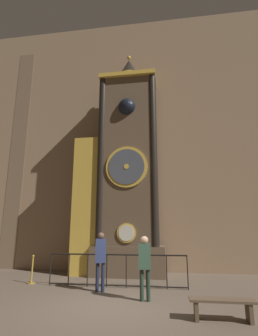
{
  "coord_description": "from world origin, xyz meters",
  "views": [
    {
      "loc": [
        1.58,
        -7.09,
        1.89
      ],
      "look_at": [
        -0.18,
        4.68,
        4.72
      ],
      "focal_mm": 28.0,
      "sensor_mm": 36.0,
      "label": 1
    }
  ],
  "objects_px": {
    "visitor_near": "(101,255)",
    "visitor_far": "(145,261)",
    "visitor_bench": "(222,305)",
    "stanchion_post": "(32,274)",
    "clock_tower": "(122,173)"
  },
  "relations": [
    {
      "from": "stanchion_post",
      "to": "visitor_bench",
      "type": "xyz_separation_m",
      "value": [
        6.1,
        -3.18,
        -0.0
      ]
    },
    {
      "from": "visitor_near",
      "to": "visitor_bench",
      "type": "bearing_deg",
      "value": -47.29
    },
    {
      "from": "visitor_far",
      "to": "visitor_bench",
      "type": "distance_m",
      "value": 2.35
    },
    {
      "from": "clock_tower",
      "to": "visitor_near",
      "type": "distance_m",
      "value": 4.57
    },
    {
      "from": "visitor_near",
      "to": "visitor_far",
      "type": "xyz_separation_m",
      "value": [
        1.51,
        -0.89,
        -0.06
      ]
    },
    {
      "from": "clock_tower",
      "to": "visitor_bench",
      "type": "height_order",
      "value": "clock_tower"
    },
    {
      "from": "visitor_far",
      "to": "visitor_bench",
      "type": "height_order",
      "value": "visitor_far"
    },
    {
      "from": "visitor_near",
      "to": "stanchion_post",
      "type": "distance_m",
      "value": 3.06
    },
    {
      "from": "visitor_far",
      "to": "stanchion_post",
      "type": "relative_size",
      "value": 1.73
    },
    {
      "from": "visitor_far",
      "to": "visitor_near",
      "type": "bearing_deg",
      "value": 143.87
    },
    {
      "from": "stanchion_post",
      "to": "visitor_bench",
      "type": "height_order",
      "value": "stanchion_post"
    },
    {
      "from": "visitor_far",
      "to": "visitor_bench",
      "type": "bearing_deg",
      "value": -42.7
    },
    {
      "from": "stanchion_post",
      "to": "visitor_bench",
      "type": "bearing_deg",
      "value": -27.52
    },
    {
      "from": "visitor_near",
      "to": "visitor_bench",
      "type": "distance_m",
      "value": 4.06
    },
    {
      "from": "clock_tower",
      "to": "stanchion_post",
      "type": "height_order",
      "value": "clock_tower"
    }
  ]
}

